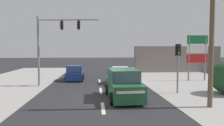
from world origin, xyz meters
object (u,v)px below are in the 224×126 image
Objects in this scene: utility_pole_foreground_right at (210,1)px; pedestal_signal_right_kerb at (178,60)px; shopping_plaza_sign at (197,51)px; suv_crossing_left at (123,85)px; hatchback_kerbside_parked at (121,76)px; traffic_signal_mast at (53,38)px; hatchback_oncoming_mid at (75,73)px.

pedestal_signal_right_kerb is (-0.21, 3.87, -3.33)m from utility_pole_foreground_right.
shopping_plaza_sign reaches higher than suv_crossing_left.
hatchback_kerbside_parked is at bearing -170.39° from shopping_plaza_sign.
hatchback_kerbside_parked is at bearing 113.95° from utility_pole_foreground_right.
suv_crossing_left reaches higher than hatchback_kerbside_parked.
shopping_plaza_sign is 1.00× the size of suv_crossing_left.
traffic_signal_mast is 10.49m from pedestal_signal_right_kerb.
hatchback_oncoming_mid is at bearing 137.60° from pedestal_signal_right_kerb.
shopping_plaza_sign is at bearing 67.55° from utility_pole_foreground_right.
utility_pole_foreground_right is at bearing -30.05° from suv_crossing_left.
shopping_plaza_sign is (13.85, 2.05, -1.16)m from traffic_signal_mast.
utility_pole_foreground_right is at bearing -53.65° from hatchback_oncoming_mid.
traffic_signal_mast is at bearing 157.25° from pedestal_signal_right_kerb.
utility_pole_foreground_right is at bearing -66.05° from hatchback_kerbside_parked.
shopping_plaza_sign is at bearing 54.53° from pedestal_signal_right_kerb.
pedestal_signal_right_kerb reaches higher than hatchback_kerbside_parked.
hatchback_kerbside_parked is (-3.60, 4.71, -1.71)m from pedestal_signal_right_kerb.
hatchback_oncoming_mid is 0.79× the size of suv_crossing_left.
utility_pole_foreground_right reaches higher than hatchback_oncoming_mid.
traffic_signal_mast is (-9.76, 7.87, -1.60)m from utility_pole_foreground_right.
utility_pole_foreground_right is 5.11m from pedestal_signal_right_kerb.
shopping_plaza_sign is at bearing 8.41° from traffic_signal_mast.
hatchback_kerbside_parked and hatchback_oncoming_mid have the same top height.
traffic_signal_mast reaches higher than shopping_plaza_sign.
pedestal_signal_right_kerb is 4.59m from suv_crossing_left.
hatchback_kerbside_parked is 1.01× the size of hatchback_oncoming_mid.
pedestal_signal_right_kerb is 0.97× the size of hatchback_oncoming_mid.
hatchback_oncoming_mid is at bearing 126.35° from utility_pole_foreground_right.
traffic_signal_mast reaches higher than hatchback_kerbside_parked.
hatchback_kerbside_parked is 5.14m from hatchback_oncoming_mid.
utility_pole_foreground_right is 11.08m from shopping_plaza_sign.
utility_pole_foreground_right is at bearing -86.85° from pedestal_signal_right_kerb.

